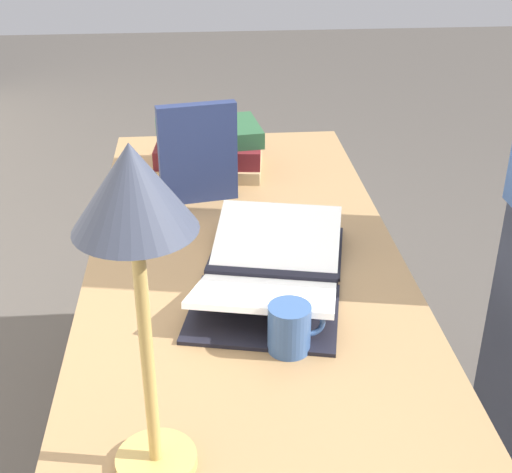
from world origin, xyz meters
The scene contains 6 objects.
reading_desk centered at (0.00, 0.00, 0.66)m, with size 1.57×0.68×0.77m.
open_book centered at (-0.11, -0.04, 0.79)m, with size 0.53×0.38×0.08m.
book_stack_tall centered at (0.49, 0.06, 0.83)m, with size 0.25×0.31×0.13m.
book_standing_upright centered at (0.29, 0.10, 0.89)m, with size 0.07×0.20×0.25m.
reading_lamp centered at (-0.60, 0.17, 1.16)m, with size 0.15×0.15×0.49m.
coffee_mug centered at (-0.34, -0.05, 0.81)m, with size 0.08×0.10×0.09m.
Camera 1 is at (-1.36, 0.09, 1.53)m, focal length 50.00 mm.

